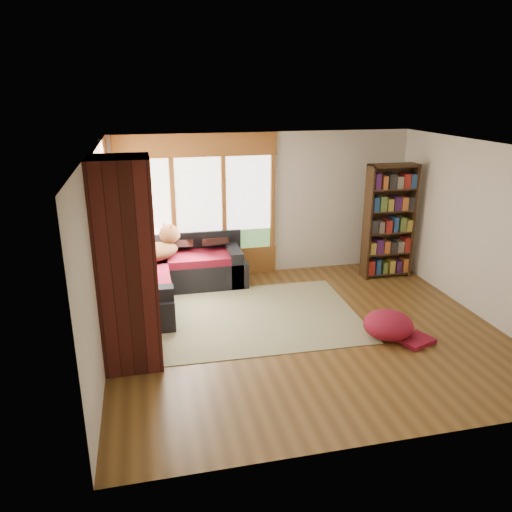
{
  "coord_description": "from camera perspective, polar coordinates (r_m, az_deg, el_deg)",
  "views": [
    {
      "loc": [
        -2.14,
        -6.19,
        3.33
      ],
      "look_at": [
        -0.57,
        0.67,
        0.95
      ],
      "focal_mm": 35.0,
      "sensor_mm": 36.0,
      "label": 1
    }
  ],
  "objects": [
    {
      "name": "pouf",
      "position": [
        7.26,
        14.89,
        -7.54
      ],
      "size": [
        0.84,
        0.84,
        0.37
      ],
      "primitive_type": "ellipsoid",
      "rotation": [
        0.0,
        0.0,
        -0.25
      ],
      "color": "maroon",
      "rests_on": "area_rug"
    },
    {
      "name": "floor",
      "position": [
        7.35,
        5.6,
        -8.36
      ],
      "size": [
        5.5,
        5.5,
        0.0
      ],
      "primitive_type": "plane",
      "color": "#563818",
      "rests_on": "ground"
    },
    {
      "name": "bookshelf",
      "position": [
        9.32,
        14.97,
        3.81
      ],
      "size": [
        0.89,
        0.3,
        2.07
      ],
      "color": "#382312",
      "rests_on": "ground"
    },
    {
      "name": "dog_brindle",
      "position": [
        7.75,
        -14.12,
        -1.22
      ],
      "size": [
        0.78,
        0.95,
        0.46
      ],
      "rotation": [
        0.0,
        0.0,
        1.97
      ],
      "color": "black",
      "rests_on": "sectional_sofa"
    },
    {
      "name": "windows_left",
      "position": [
        7.67,
        -16.77,
        2.92
      ],
      "size": [
        0.1,
        2.62,
        1.9
      ],
      "color": "#985D26",
      "rests_on": "wall_left"
    },
    {
      "name": "wall_front",
      "position": [
        4.72,
        15.68,
        -7.51
      ],
      "size": [
        5.5,
        0.04,
        2.6
      ],
      "primitive_type": "cube",
      "color": "silver",
      "rests_on": "ground"
    },
    {
      "name": "dog_tan",
      "position": [
        8.51,
        -11.05,
        0.93
      ],
      "size": [
        1.01,
        0.94,
        0.49
      ],
      "rotation": [
        0.0,
        0.0,
        0.62
      ],
      "color": "brown",
      "rests_on": "sectional_sofa"
    },
    {
      "name": "area_rug",
      "position": [
        7.69,
        -0.21,
        -6.93
      ],
      "size": [
        3.18,
        2.45,
        0.01
      ],
      "primitive_type": "cube",
      "rotation": [
        0.0,
        0.0,
        -0.02
      ],
      "color": "beige",
      "rests_on": "ground"
    },
    {
      "name": "roller_blind",
      "position": [
        8.39,
        -16.51,
        7.07
      ],
      "size": [
        0.03,
        0.72,
        0.9
      ],
      "primitive_type": "cube",
      "color": "gray",
      "rests_on": "wall_left"
    },
    {
      "name": "throw_pillows",
      "position": [
        8.44,
        -10.72,
        0.61
      ],
      "size": [
        1.98,
        1.68,
        0.45
      ],
      "color": "black",
      "rests_on": "sectional_sofa"
    },
    {
      "name": "ceiling",
      "position": [
        6.59,
        6.32,
        12.22
      ],
      "size": [
        5.5,
        5.5,
        0.0
      ],
      "primitive_type": "plane",
      "color": "white"
    },
    {
      "name": "windows_back",
      "position": [
        8.93,
        -6.53,
        5.76
      ],
      "size": [
        2.82,
        0.1,
        1.9
      ],
      "color": "#985D26",
      "rests_on": "wall_back"
    },
    {
      "name": "brick_chimney",
      "position": [
        6.19,
        -14.54,
        -1.09
      ],
      "size": [
        0.7,
        0.7,
        2.6
      ],
      "primitive_type": "cube",
      "color": "#471914",
      "rests_on": "ground"
    },
    {
      "name": "wall_left",
      "position": [
        6.54,
        -17.55,
        -0.29
      ],
      "size": [
        0.04,
        5.0,
        2.6
      ],
      "primitive_type": "cube",
      "color": "silver",
      "rests_on": "ground"
    },
    {
      "name": "wall_back",
      "position": [
        9.17,
        0.96,
        5.9
      ],
      "size": [
        5.5,
        0.04,
        2.6
      ],
      "primitive_type": "cube",
      "color": "silver",
      "rests_on": "ground"
    },
    {
      "name": "sectional_sofa",
      "position": [
        8.45,
        -10.75,
        -2.65
      ],
      "size": [
        2.2,
        2.2,
        0.8
      ],
      "rotation": [
        0.0,
        0.0,
        0.07
      ],
      "color": "black",
      "rests_on": "ground"
    },
    {
      "name": "wall_right",
      "position": [
        8.14,
        24.62,
        2.53
      ],
      "size": [
        0.04,
        5.0,
        2.6
      ],
      "primitive_type": "cube",
      "color": "silver",
      "rests_on": "ground"
    }
  ]
}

